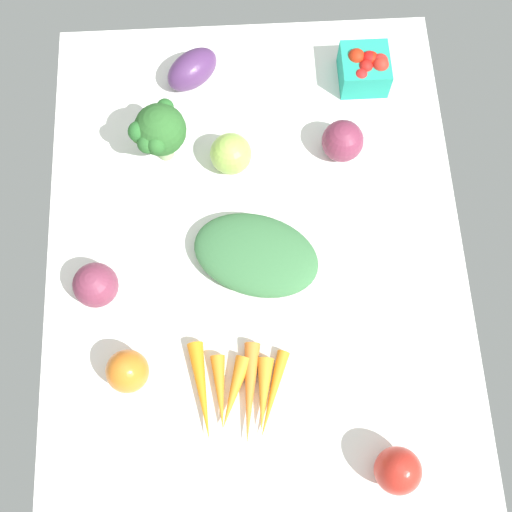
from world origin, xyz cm
name	(u,v)px	position (x,y,z in cm)	size (l,w,h in cm)	color
tablecloth	(256,262)	(0.00, 0.00, 1.00)	(104.00, 76.00, 2.00)	white
red_onion_near_basket	(343,141)	(-21.39, 17.41, 5.95)	(7.90, 7.90, 7.90)	#7E2F49
carrot_bunch	(238,393)	(24.04, -4.21, 3.36)	(17.77, 17.64, 2.88)	orange
berry_basket	(365,68)	(-37.37, 23.40, 5.97)	(9.39, 9.39, 7.80)	teal
eggplant	(192,69)	(-39.12, -10.55, 5.42)	(11.25, 6.84, 6.84)	#542F63
broccoli_head	(158,131)	(-22.35, -16.52, 10.90)	(10.71, 10.33, 13.80)	#9DBC80
red_onion_center	(96,285)	(4.61, -28.11, 5.96)	(7.92, 7.92, 7.92)	#7D334B
heirloom_tomato_green	(231,154)	(-19.79, -3.69, 5.90)	(7.80, 7.80, 7.80)	#9CC151
bell_pepper_red	(398,471)	(37.89, 20.35, 6.59)	(7.43, 7.43, 9.19)	red
leafy_greens_clump	(254,257)	(0.39, -0.41, 4.65)	(22.72, 15.28, 5.29)	#3D7644
bell_pepper_orange	(127,371)	(19.93, -22.37, 6.11)	(7.15, 7.15, 8.23)	orange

